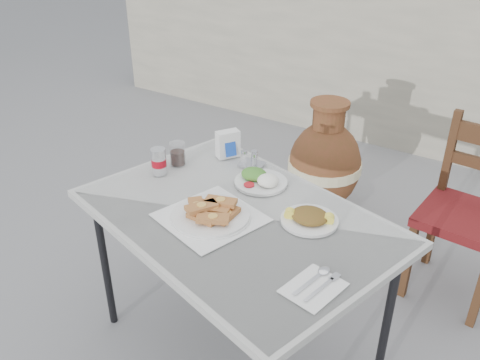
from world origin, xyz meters
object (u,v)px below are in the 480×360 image
Objects in this scene: chair at (468,211)px; cola_glass at (178,155)px; cafe_table at (236,224)px; napkin_holder at (228,144)px; soda_can at (159,161)px; salad_rice_plate at (260,179)px; salad_chopped_plate at (310,218)px; pide_plate at (210,211)px; terracotta_urn at (324,166)px; condiment_caddy at (251,161)px.

cola_glass is at bearing -141.85° from chair.
cafe_table is 0.49m from napkin_holder.
soda_can is at bearing 169.37° from cafe_table.
napkin_holder is (-0.25, 0.13, 0.04)m from salad_rice_plate.
salad_chopped_plate is (0.29, -0.14, -0.00)m from salad_rice_plate.
soda_can is at bearing 157.68° from pide_plate.
salad_rice_plate reaches higher than terracotta_urn.
salad_rice_plate reaches higher than cafe_table.
pide_plate is at bearing -35.73° from cola_glass.
condiment_caddy is at bearing 113.53° from cafe_table.
soda_can is at bearing -94.27° from cola_glass.
cafe_table is 6.11× the size of salad_rice_plate.
cafe_table is 10.85× the size of napkin_holder.
condiment_caddy is at bearing 29.69° from cola_glass.
salad_chopped_plate is 0.61m from napkin_holder.
cola_glass is (-0.43, 0.19, 0.09)m from cafe_table.
chair is (0.97, 0.56, -0.31)m from napkin_holder.
napkin_holder reaches higher than cafe_table.
salad_chopped_plate is at bearing -7.76° from cola_glass.
salad_rice_plate is (0.02, 0.32, -0.01)m from pide_plate.
chair is 0.87m from terracotta_urn.
chair is at bearing 37.21° from soda_can.
terracotta_urn reaches higher than cafe_table.
napkin_holder is at bearing 152.30° from salad_rice_plate.
pide_plate is 3.32× the size of napkin_holder.
cola_glass is 0.13× the size of terracotta_urn.
cafe_table is 11.67× the size of soda_can.
cafe_table is at bearing -82.48° from terracotta_urn.
soda_can is (-0.69, -0.02, 0.04)m from salad_chopped_plate.
cafe_table is at bearing -10.63° from soda_can.
cola_glass reaches higher than salad_chopped_plate.
salad_rice_plate is at bearing 154.12° from salad_chopped_plate.
soda_can is at bearing -178.49° from salad_chopped_plate.
terracotta_urn is (-0.09, 1.24, -0.39)m from pide_plate.
salad_rice_plate is 1.01m from terracotta_urn.
terracotta_urn is at bearing 96.98° from salad_rice_plate.
napkin_holder reaches higher than pide_plate.
cola_glass is at bearing -96.58° from napkin_holder.
salad_rice_plate is 2.19× the size of cola_glass.
pide_plate is at bearing -77.62° from condiment_caddy.
salad_chopped_plate is at bearing -112.43° from chair.
napkin_holder is at bearing 127.86° from cafe_table.
salad_rice_plate is 1.78× the size of napkin_holder.
cola_glass is (-0.39, -0.05, 0.02)m from salad_rice_plate.
chair reaches higher than napkin_holder.
salad_rice_plate is 0.29m from napkin_holder.
cafe_table is at bearing -24.19° from cola_glass.
soda_can reaches higher than condiment_caddy.
chair reaches higher than condiment_caddy.
napkin_holder reaches higher than soda_can.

